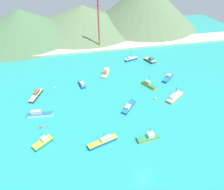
# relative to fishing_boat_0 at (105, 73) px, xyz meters

# --- Properties ---
(ground) EXTENTS (260.00, 280.00, 0.50)m
(ground) POSITION_rel_fishing_boat_0_xyz_m (-0.26, -33.70, -0.98)
(ground) COLOR teal
(fishing_boat_0) EXTENTS (6.65, 11.39, 5.71)m
(fishing_boat_0) POSITION_rel_fishing_boat_0_xyz_m (0.00, 0.00, 0.00)
(fishing_boat_0) COLOR gold
(fishing_boat_0) RESTS_ON ground
(fishing_boat_1) EXTENTS (8.56, 3.53, 5.97)m
(fishing_boat_1) POSITION_rel_fishing_boat_0_xyz_m (6.81, -49.91, 0.09)
(fishing_boat_1) COLOR orange
(fishing_boat_1) RESTS_ON ground
(fishing_boat_2) EXTENTS (10.67, 2.88, 2.97)m
(fishing_boat_2) POSITION_rel_fishing_boat_0_xyz_m (-33.57, -28.65, 0.32)
(fishing_boat_2) COLOR silver
(fishing_boat_2) RESTS_ON ground
(fishing_boat_3) EXTENTS (5.90, 8.29, 2.85)m
(fishing_boat_3) POSITION_rel_fishing_boat_0_xyz_m (30.30, 9.33, 0.28)
(fishing_boat_3) COLOR #14478C
(fishing_boat_3) RESTS_ON ground
(fishing_boat_4) EXTENTS (10.71, 8.37, 6.58)m
(fishing_boat_4) POSITION_rel_fishing_boat_0_xyz_m (27.48, -29.51, 0.23)
(fishing_boat_4) COLOR orange
(fishing_boat_4) RESTS_ON ground
(fishing_boat_5) EXTENTS (8.49, 9.31, 1.98)m
(fishing_boat_5) POSITION_rel_fishing_boat_0_xyz_m (4.54, -31.57, -0.04)
(fishing_boat_5) COLOR #1E5BA8
(fishing_boat_5) RESTS_ON ground
(fishing_boat_6) EXTENTS (7.35, 6.52, 5.03)m
(fishing_boat_6) POSITION_rel_fishing_boat_0_xyz_m (-30.83, -44.33, 0.19)
(fishing_boat_6) COLOR #198466
(fishing_boat_6) RESTS_ON ground
(fishing_boat_7) EXTENTS (3.60, 7.28, 2.37)m
(fishing_boat_7) POSITION_rel_fishing_boat_0_xyz_m (-13.98, -9.37, 0.15)
(fishing_boat_7) COLOR #1E5BA8
(fishing_boat_7) RESTS_ON ground
(fishing_boat_8) EXTENTS (11.17, 5.03, 5.10)m
(fishing_boat_8) POSITION_rel_fishing_boat_0_xyz_m (-9.75, -48.55, 0.22)
(fishing_boat_8) COLOR #1E5BA8
(fishing_boat_8) RESTS_ON ground
(fishing_boat_10) EXTENTS (8.74, 4.60, 6.55)m
(fishing_boat_10) POSITION_rel_fishing_boat_0_xyz_m (19.04, 13.47, 0.16)
(fishing_boat_10) COLOR #14478C
(fishing_boat_10) RESTS_ON ground
(fishing_boat_11) EXTENTS (5.89, 8.42, 6.61)m
(fishing_boat_11) POSITION_rel_fishing_boat_0_xyz_m (19.53, -16.91, 0.22)
(fishing_boat_11) COLOR orange
(fishing_boat_11) RESTS_ON ground
(fishing_boat_12) EXTENTS (5.77, 10.40, 4.85)m
(fishing_boat_12) POSITION_rel_fishing_boat_0_xyz_m (-36.06, -14.13, 0.21)
(fishing_boat_12) COLOR #232328
(fishing_boat_12) RESTS_ON ground
(fishing_boat_13) EXTENTS (9.10, 8.63, 2.12)m
(fishing_boat_13) POSITION_rel_fishing_boat_0_xyz_m (32.39, -12.22, -0.01)
(fishing_boat_13) COLOR #14478C
(fishing_boat_13) RESTS_ON ground
(buoy_0) EXTENTS (0.96, 0.96, 0.96)m
(buoy_0) POSITION_rel_fishing_boat_0_xyz_m (-32.50, -35.81, -0.57)
(buoy_0) COLOR red
(buoy_0) RESTS_ON ground
(buoy_1) EXTENTS (1.10, 1.10, 1.10)m
(buoy_1) POSITION_rel_fishing_boat_0_xyz_m (18.65, -27.73, -0.54)
(buoy_1) COLOR gold
(buoy_1) RESTS_ON ground
(buoy_2) EXTENTS (0.78, 0.78, 0.78)m
(buoy_2) POSITION_rel_fishing_boat_0_xyz_m (-27.70, -8.32, -0.60)
(buoy_2) COLOR silver
(buoy_2) RESTS_ON ground
(beach_strip) EXTENTS (247.00, 16.42, 1.20)m
(beach_strip) POSITION_rel_fishing_boat_0_xyz_m (-0.26, 38.52, -0.13)
(beach_strip) COLOR beige
(beach_strip) RESTS_ON ground
(hill_west) EXTENTS (92.27, 92.27, 21.26)m
(hill_west) POSITION_rel_fishing_boat_0_xyz_m (-52.85, 72.73, 9.90)
(hill_west) COLOR #476B47
(hill_west) RESTS_ON ground
(hill_central) EXTENTS (104.75, 104.75, 19.95)m
(hill_central) POSITION_rel_fishing_boat_0_xyz_m (-4.71, 82.81, 9.24)
(hill_central) COLOR #56704C
(hill_central) RESTS_ON ground
(hill_east) EXTENTS (96.43, 96.43, 38.32)m
(hill_east) POSITION_rel_fishing_boat_0_xyz_m (50.70, 81.95, 18.42)
(hill_east) COLOR #56704C
(hill_east) RESTS_ON ground
(radio_tower) EXTENTS (3.46, 2.77, 34.59)m
(radio_tower) POSITION_rel_fishing_boat_0_xyz_m (2.71, 37.50, 16.90)
(radio_tower) COLOR #B7332D
(radio_tower) RESTS_ON ground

